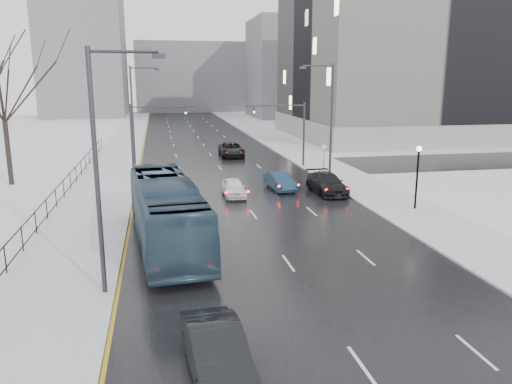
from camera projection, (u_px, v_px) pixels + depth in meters
road at (209, 152)px, 60.60m from camera, size 16.00×150.00×0.04m
cross_road at (221, 170)px, 49.12m from camera, size 130.00×10.00×0.04m
sidewalk_left at (120, 154)px, 58.61m from camera, size 5.00×150.00×0.16m
sidewalk_right at (292, 149)px, 62.56m from camera, size 5.00×150.00×0.16m
park_strip at (34, 157)px, 56.83m from camera, size 14.00×150.00×0.12m
tree_park_e at (12, 186)px, 41.88m from camera, size 9.45×9.45×13.50m
iron_fence at (39, 216)px, 29.26m from camera, size 0.06×70.00×1.30m
streetlight_r_mid at (329, 117)px, 41.75m from camera, size 2.95×0.25×10.00m
streetlight_l_near at (102, 162)px, 19.55m from camera, size 2.95×0.25×10.00m
streetlight_l_far at (135, 111)px, 50.16m from camera, size 2.95×0.25×10.00m
lamppost_r_mid at (418, 168)px, 33.32m from camera, size 0.36×0.36×4.28m
mast_signal_right at (294, 127)px, 49.58m from camera, size 6.10×0.33×6.50m
mast_signal_left at (143, 129)px, 46.83m from camera, size 6.10×0.33×6.50m
no_uturn_sign at (324, 150)px, 46.51m from camera, size 0.60×0.06×2.70m
civic_building at (428, 62)px, 76.15m from camera, size 41.00×31.00×24.80m
bldg_far_right at (304, 68)px, 116.01m from camera, size 24.00×20.00×22.00m
bldg_far_left at (84, 55)px, 115.51m from camera, size 18.00×22.00×28.00m
bldg_far_center at (193, 77)px, 135.86m from camera, size 30.00×18.00×18.00m
sedan_left_near at (217, 351)px, 14.99m from camera, size 2.01×4.78×1.54m
bus at (166, 212)px, 26.55m from camera, size 4.25×13.25×3.63m
sedan_center_near at (234, 187)px, 37.82m from camera, size 1.65×4.01×1.36m
sedan_right_near at (280, 181)px, 40.02m from camera, size 1.94×4.37×1.39m
sedan_right_cross at (231, 150)px, 57.17m from camera, size 2.73×5.69×1.57m
sedan_right_far at (327, 183)px, 38.88m from camera, size 2.25×5.36×1.55m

